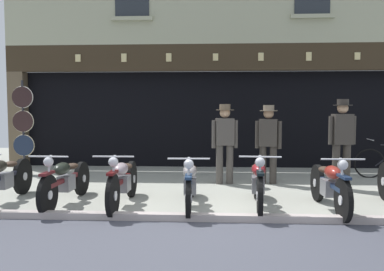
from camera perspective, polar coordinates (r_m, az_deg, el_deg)
name	(u,v)px	position (r m, az deg, el deg)	size (l,w,h in m)	color
ground	(214,250)	(4.88, 3.20, -16.01)	(23.31, 22.00, 0.18)	#9A9C90
shop_facade	(215,105)	(12.59, 3.30, 4.31)	(11.61, 4.42, 6.20)	black
motorcycle_far_left	(3,178)	(7.52, -25.44, -5.53)	(0.62, 2.10, 0.94)	black
motorcycle_left	(66,180)	(7.06, -17.64, -6.07)	(0.62, 2.05, 0.91)	black
motorcycle_center_left	(123,181)	(6.70, -9.88, -6.39)	(0.62, 2.05, 0.92)	black
motorcycle_center	(190,182)	(6.56, -0.30, -6.70)	(0.62, 2.05, 0.90)	black
motorcycle_center_right	(258,182)	(6.61, 9.42, -6.52)	(0.62, 2.01, 0.93)	black
motorcycle_right	(329,184)	(6.68, 19.07, -6.64)	(0.62, 1.96, 0.91)	black
salesman_left	(225,139)	(8.50, 4.69, -0.54)	(0.56, 0.37, 1.70)	#47423D
shopkeeper_center	(268,140)	(8.66, 10.84, -0.60)	(0.55, 0.37, 1.68)	#38332D
salesman_right	(342,139)	(8.46, 20.65, -0.44)	(0.55, 0.36, 1.80)	#38332D
tyre_sign_pole	(23,122)	(10.58, -23.02, 1.77)	(0.54, 0.06, 2.29)	#232328
advert_board_near	(323,105)	(11.35, 18.19, 4.18)	(0.69, 0.03, 1.11)	silver
advert_board_far	(360,105)	(11.64, 22.93, 3.99)	(0.84, 0.03, 0.97)	silver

